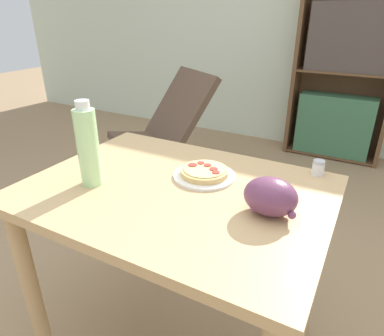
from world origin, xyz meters
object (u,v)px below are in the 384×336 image
(grape_bunch, at_px, (270,197))
(salt_shaker, at_px, (318,168))
(drink_bottle, at_px, (88,147))
(lounge_chair_near, at_px, (162,150))
(pizza_on_plate, at_px, (204,173))
(bookshelf, at_px, (343,80))

(grape_bunch, distance_m, salt_shaker, 0.35)
(drink_bottle, relative_size, lounge_chair_near, 0.31)
(pizza_on_plate, height_order, drink_bottle, drink_bottle)
(salt_shaker, bearing_deg, grape_bunch, -102.95)
(bookshelf, bearing_deg, lounge_chair_near, -131.39)
(pizza_on_plate, height_order, bookshelf, bookshelf)
(pizza_on_plate, xyz_separation_m, bookshelf, (0.18, 2.41, -0.05))
(pizza_on_plate, distance_m, grape_bunch, 0.30)
(pizza_on_plate, bearing_deg, salt_shaker, 31.20)
(grape_bunch, distance_m, bookshelf, 2.53)
(salt_shaker, bearing_deg, lounge_chair_near, 144.83)
(pizza_on_plate, distance_m, salt_shaker, 0.41)
(grape_bunch, height_order, drink_bottle, drink_bottle)
(pizza_on_plate, distance_m, lounge_chair_near, 1.55)
(salt_shaker, relative_size, lounge_chair_near, 0.06)
(pizza_on_plate, height_order, lounge_chair_near, lounge_chair_near)
(lounge_chair_near, bearing_deg, drink_bottle, -32.96)
(drink_bottle, bearing_deg, bookshelf, 79.29)
(drink_bottle, xyz_separation_m, bookshelf, (0.50, 2.64, -0.17))
(pizza_on_plate, distance_m, drink_bottle, 0.41)
(salt_shaker, height_order, lounge_chair_near, lounge_chair_near)
(salt_shaker, bearing_deg, pizza_on_plate, -148.80)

